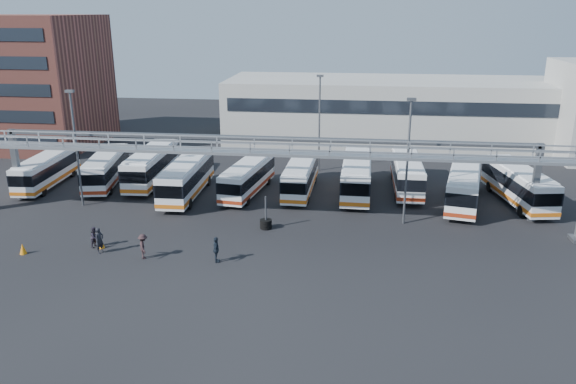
# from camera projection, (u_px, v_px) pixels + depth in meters

# --- Properties ---
(ground) EXTENTS (140.00, 140.00, 0.00)m
(ground) POSITION_uv_depth(u_px,v_px,m) (241.00, 251.00, 40.52)
(ground) COLOR black
(ground) RESTS_ON ground
(gantry) EXTENTS (51.40, 5.15, 7.10)m
(gantry) POSITION_uv_depth(u_px,v_px,m) (255.00, 157.00, 44.36)
(gantry) COLOR #96999E
(gantry) RESTS_ON ground
(apartment_building) EXTENTS (18.00, 15.00, 16.00)m
(apartment_building) POSITION_uv_depth(u_px,v_px,m) (22.00, 82.00, 70.34)
(apartment_building) COLOR brown
(apartment_building) RESTS_ON ground
(warehouse) EXTENTS (42.00, 14.00, 8.00)m
(warehouse) POSITION_uv_depth(u_px,v_px,m) (388.00, 110.00, 73.73)
(warehouse) COLOR #9E9E99
(warehouse) RESTS_ON ground
(light_pole_left) EXTENTS (0.70, 0.35, 10.21)m
(light_pole_left) POSITION_uv_depth(u_px,v_px,m) (76.00, 142.00, 48.17)
(light_pole_left) COLOR #4C4F54
(light_pole_left) RESTS_ON ground
(light_pole_mid) EXTENTS (0.70, 0.35, 10.21)m
(light_pole_mid) POSITION_uv_depth(u_px,v_px,m) (408.00, 155.00, 43.94)
(light_pole_mid) COLOR #4C4F54
(light_pole_mid) RESTS_ON ground
(light_pole_back) EXTENTS (0.70, 0.35, 10.21)m
(light_pole_back) POSITION_uv_depth(u_px,v_px,m) (319.00, 118.00, 59.04)
(light_pole_back) COLOR #4C4F54
(light_pole_back) RESTS_ON ground
(bus_0) EXTENTS (2.97, 10.26, 3.08)m
(bus_0) POSITION_uv_depth(u_px,v_px,m) (47.00, 169.00, 54.93)
(bus_0) COLOR white
(bus_0) RESTS_ON ground
(bus_1) EXTENTS (4.25, 10.55, 3.12)m
(bus_1) POSITION_uv_depth(u_px,v_px,m) (106.00, 168.00, 55.28)
(bus_1) COLOR white
(bus_1) RESTS_ON ground
(bus_2) EXTENTS (3.12, 11.25, 3.38)m
(bus_2) POSITION_uv_depth(u_px,v_px,m) (151.00, 165.00, 55.88)
(bus_2) COLOR white
(bus_2) RESTS_ON ground
(bus_3) EXTENTS (2.78, 11.08, 3.35)m
(bus_3) POSITION_uv_depth(u_px,v_px,m) (187.00, 177.00, 51.84)
(bus_3) COLOR white
(bus_3) RESTS_ON ground
(bus_4) EXTENTS (3.68, 10.22, 3.04)m
(bus_4) POSITION_uv_depth(u_px,v_px,m) (248.00, 177.00, 52.56)
(bus_4) COLOR white
(bus_4) RESTS_ON ground
(bus_5) EXTENTS (2.61, 10.21, 3.08)m
(bus_5) POSITION_uv_depth(u_px,v_px,m) (301.00, 175.00, 52.86)
(bus_5) COLOR white
(bus_5) RESTS_ON ground
(bus_6) EXTENTS (2.78, 11.22, 3.40)m
(bus_6) POSITION_uv_depth(u_px,v_px,m) (357.00, 175.00, 52.43)
(bus_6) COLOR white
(bus_6) RESTS_ON ground
(bus_7) EXTENTS (2.49, 10.72, 3.25)m
(bus_7) POSITION_uv_depth(u_px,v_px,m) (407.00, 172.00, 53.55)
(bus_7) COLOR white
(bus_7) RESTS_ON ground
(bus_8) EXTENTS (4.74, 11.21, 3.32)m
(bus_8) POSITION_uv_depth(u_px,v_px,m) (464.00, 185.00, 49.55)
(bus_8) COLOR white
(bus_8) RESTS_ON ground
(bus_9) EXTENTS (4.30, 11.07, 3.28)m
(bus_9) POSITION_uv_depth(u_px,v_px,m) (518.00, 184.00, 49.95)
(bus_9) COLOR white
(bus_9) RESTS_ON ground
(pedestrian_a) EXTENTS (0.66, 0.80, 1.90)m
(pedestrian_a) POSITION_uv_depth(u_px,v_px,m) (100.00, 240.00, 39.91)
(pedestrian_a) COLOR black
(pedestrian_a) RESTS_ON ground
(pedestrian_b) EXTENTS (0.78, 0.89, 1.56)m
(pedestrian_b) POSITION_uv_depth(u_px,v_px,m) (95.00, 237.00, 40.97)
(pedestrian_b) COLOR #27222F
(pedestrian_b) RESTS_ON ground
(pedestrian_c) EXTENTS (1.09, 1.33, 1.79)m
(pedestrian_c) POSITION_uv_depth(u_px,v_px,m) (143.00, 246.00, 39.02)
(pedestrian_c) COLOR #2D1E20
(pedestrian_c) RESTS_ON ground
(pedestrian_d) EXTENTS (0.73, 1.16, 1.84)m
(pedestrian_d) POSITION_uv_depth(u_px,v_px,m) (216.00, 250.00, 38.43)
(pedestrian_d) COLOR #19212D
(pedestrian_d) RESTS_ON ground
(cone_left) EXTENTS (0.60, 0.60, 0.78)m
(cone_left) POSITION_uv_depth(u_px,v_px,m) (23.00, 249.00, 39.89)
(cone_left) COLOR orange
(cone_left) RESTS_ON ground
(cone_right) EXTENTS (0.50, 0.50, 0.70)m
(cone_right) POSITION_uv_depth(u_px,v_px,m) (101.00, 244.00, 40.88)
(cone_right) COLOR orange
(cone_right) RESTS_ON ground
(tire_stack) EXTENTS (0.94, 0.94, 2.69)m
(tire_stack) POSITION_uv_depth(u_px,v_px,m) (266.00, 223.00, 44.50)
(tire_stack) COLOR black
(tire_stack) RESTS_ON ground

